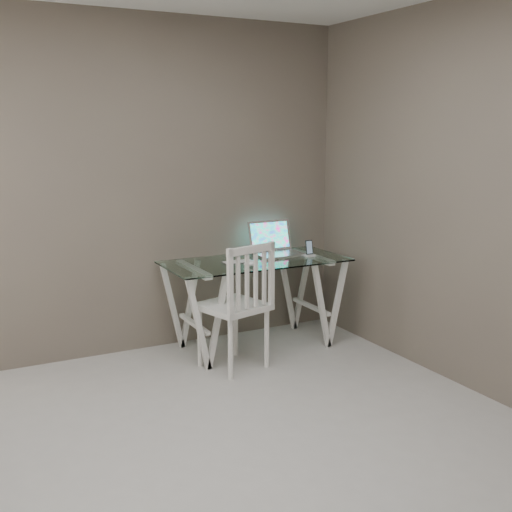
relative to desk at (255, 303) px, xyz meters
The scene contains 7 objects.
room 2.52m from the desk, 121.62° to the right, with size 4.50×4.52×2.71m.
desk is the anchor object (origin of this frame).
chair 0.55m from the desk, 130.15° to the right, with size 0.55×0.55×0.99m.
laptop 0.54m from the desk, 30.80° to the left, with size 0.40×0.35×0.28m.
keyboard 0.40m from the desk, behind, with size 0.26×0.11×0.01m, color silver.
mouse 0.44m from the desk, 126.47° to the right, with size 0.12×0.07×0.04m, color white.
phone_dock 0.63m from the desk, ahead, with size 0.07×0.07×0.14m.
Camera 1 is at (-1.32, -2.73, 1.82)m, focal length 45.00 mm.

